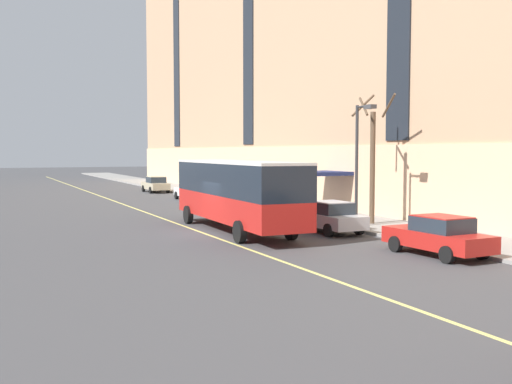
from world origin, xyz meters
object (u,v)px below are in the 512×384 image
at_px(parked_car_silver_2, 329,217).
at_px(street_tree_mid_block, 372,158).
at_px(parked_car_red_3, 438,236).
at_px(street_lamp, 360,151).
at_px(parked_car_white_6, 191,191).
at_px(city_bus, 236,191).
at_px(parked_car_champagne_1, 156,184).
at_px(parked_car_white_4, 243,201).

bearing_deg(parked_car_silver_2, street_tree_mid_block, 19.35).
distance_m(parked_car_red_3, street_lamp, 8.50).
bearing_deg(parked_car_white_6, city_bus, -102.36).
distance_m(parked_car_red_3, parked_car_white_6, 29.28).
bearing_deg(parked_car_champagne_1, parked_car_silver_2, -90.30).
height_order(city_bus, parked_car_white_4, city_bus).
relative_size(parked_car_red_3, parked_car_white_4, 0.96).
distance_m(parked_car_champagne_1, parked_car_red_3, 39.61).
distance_m(parked_car_white_6, street_lamp, 21.90).
relative_size(city_bus, parked_car_champagne_1, 2.67).
relative_size(city_bus, street_tree_mid_block, 1.74).
relative_size(parked_car_red_3, street_lamp, 0.73).
bearing_deg(city_bus, parked_car_red_3, -66.32).
distance_m(city_bus, street_lamp, 6.59).
relative_size(parked_car_silver_2, parked_car_red_3, 0.98).
bearing_deg(street_tree_mid_block, parked_car_silver_2, -160.65).
distance_m(parked_car_silver_2, street_tree_mid_block, 4.65).
relative_size(street_tree_mid_block, street_lamp, 1.12).
xyz_separation_m(parked_car_silver_2, street_lamp, (1.95, 0.24, 3.23)).
distance_m(parked_car_champagne_1, street_tree_mid_block, 31.26).
height_order(parked_car_silver_2, parked_car_white_4, same).
height_order(city_bus, street_tree_mid_block, street_tree_mid_block).
bearing_deg(parked_car_white_4, parked_car_champagne_1, 89.86).
bearing_deg(parked_car_champagne_1, parked_car_red_3, -89.85).
bearing_deg(street_tree_mid_block, city_bus, 171.77).
xyz_separation_m(city_bus, street_lamp, (5.95, -2.05, 1.95)).
relative_size(parked_car_white_6, street_tree_mid_block, 0.62).
xyz_separation_m(parked_car_silver_2, street_tree_mid_block, (3.46, 1.21, 2.86)).
bearing_deg(parked_car_champagne_1, street_lamp, -86.81).
bearing_deg(parked_car_silver_2, parked_car_white_6, 89.26).
bearing_deg(street_tree_mid_block, parked_car_white_4, 109.34).
bearing_deg(city_bus, street_tree_mid_block, -8.23).
height_order(city_bus, parked_car_red_3, city_bus).
relative_size(parked_car_white_4, parked_car_white_6, 1.10).
height_order(parked_car_red_3, parked_car_white_4, same).
relative_size(parked_car_silver_2, street_tree_mid_block, 0.64).
xyz_separation_m(parked_car_red_3, parked_car_white_4, (-0.16, 18.18, 0.00)).
bearing_deg(city_bus, parked_car_silver_2, -29.83).
height_order(city_bus, parked_car_champagne_1, city_bus).
bearing_deg(street_lamp, parked_car_red_3, -102.31).
distance_m(city_bus, parked_car_champagne_1, 30.19).
distance_m(city_bus, parked_car_white_4, 9.48).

